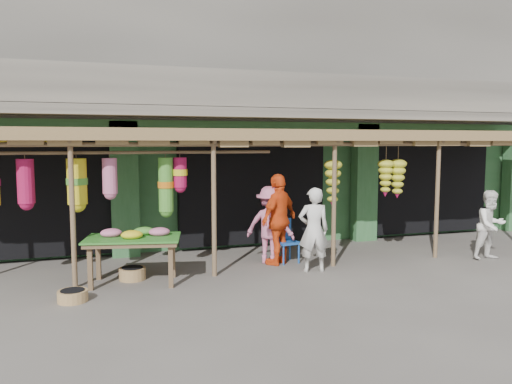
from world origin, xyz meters
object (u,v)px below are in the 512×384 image
object	(u,v)px
person_right	(491,225)
person_vendor	(279,219)
blue_chair	(285,238)
flower_table	(134,240)
person_front	(314,230)
person_shopper	(270,225)

from	to	relation	value
person_right	person_vendor	xyz separation A→B (m)	(-4.52, 1.02, 0.19)
blue_chair	person_right	world-z (taller)	person_right
flower_table	person_front	bearing A→B (deg)	7.71
flower_table	person_right	distance (m)	7.51
person_vendor	person_shopper	bearing A→B (deg)	-78.76
flower_table	person_shopper	world-z (taller)	person_shopper
person_front	flower_table	bearing A→B (deg)	7.06
blue_chair	person_right	distance (m)	4.49
person_vendor	person_shopper	size ratio (longest dim) A/B	1.17
person_shopper	person_front	bearing A→B (deg)	160.49
blue_chair	person_vendor	distance (m)	0.50
person_front	person_vendor	bearing A→B (deg)	-49.88
flower_table	person_vendor	bearing A→B (deg)	22.05
blue_chair	person_front	size ratio (longest dim) A/B	0.55
flower_table	person_vendor	xyz separation A→B (m)	(2.98, 0.54, 0.15)
person_right	person_front	bearing A→B (deg)	175.44
person_right	person_vendor	size ratio (longest dim) A/B	0.80
person_shopper	blue_chair	bearing A→B (deg)	-139.69
blue_chair	person_shopper	world-z (taller)	person_shopper
person_front	person_vendor	distance (m)	0.90
person_front	person_right	distance (m)	4.09
person_vendor	person_shopper	distance (m)	0.25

